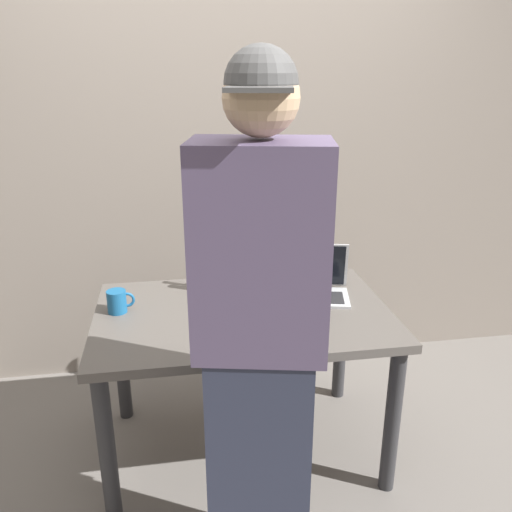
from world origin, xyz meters
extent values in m
plane|color=slate|center=(0.00, 0.00, 0.00)|extent=(8.00, 8.00, 0.00)
cube|color=#56514C|center=(0.00, 0.00, 0.71)|extent=(1.27, 0.81, 0.04)
cylinder|color=#2D2D30|center=(-0.57, -0.34, 0.34)|extent=(0.07, 0.07, 0.69)
cylinder|color=#2D2D30|center=(0.57, -0.34, 0.34)|extent=(0.07, 0.07, 0.69)
cylinder|color=#2D2D30|center=(-0.57, 0.34, 0.34)|extent=(0.07, 0.07, 0.69)
cylinder|color=#2D2D30|center=(0.57, 0.34, 0.34)|extent=(0.07, 0.07, 0.69)
cube|color=#B7BABC|center=(0.33, 0.08, 0.73)|extent=(0.36, 0.28, 0.01)
cube|color=#232326|center=(0.33, 0.06, 0.74)|extent=(0.29, 0.18, 0.00)
cube|color=#B7BABC|center=(0.36, 0.19, 0.84)|extent=(0.32, 0.10, 0.22)
cube|color=black|center=(0.36, 0.19, 0.84)|extent=(0.29, 0.09, 0.20)
cylinder|color=#1E5123|center=(-0.05, 0.23, 0.81)|extent=(0.06, 0.06, 0.17)
cone|color=#1E5123|center=(-0.05, 0.23, 0.91)|extent=(0.06, 0.06, 0.02)
cylinder|color=#1E5123|center=(-0.05, 0.23, 0.96)|extent=(0.03, 0.03, 0.08)
cylinder|color=#BFB74C|center=(-0.05, 0.23, 1.01)|extent=(0.03, 0.03, 0.01)
cylinder|color=#D5CA7A|center=(-0.05, 0.23, 0.82)|extent=(0.07, 0.07, 0.06)
cylinder|color=#333333|center=(0.01, 0.16, 0.83)|extent=(0.07, 0.07, 0.21)
cone|color=#333333|center=(0.01, 0.16, 0.94)|extent=(0.07, 0.07, 0.03)
cylinder|color=#333333|center=(0.01, 0.16, 0.99)|extent=(0.04, 0.04, 0.07)
cylinder|color=#BFB74C|center=(0.01, 0.16, 1.04)|extent=(0.04, 0.04, 0.01)
cylinder|color=teal|center=(0.01, 0.16, 0.84)|extent=(0.08, 0.08, 0.07)
cylinder|color=brown|center=(0.03, 0.31, 0.82)|extent=(0.07, 0.07, 0.20)
cone|color=brown|center=(0.03, 0.31, 0.93)|extent=(0.07, 0.07, 0.02)
cylinder|color=brown|center=(0.03, 0.31, 0.98)|extent=(0.03, 0.03, 0.08)
cylinder|color=#BFB74C|center=(0.03, 0.31, 1.03)|extent=(0.04, 0.04, 0.01)
cylinder|color=#D899A1|center=(0.03, 0.31, 0.83)|extent=(0.07, 0.07, 0.07)
cube|color=#2D3347|center=(-0.03, -0.63, 0.45)|extent=(0.37, 0.29, 0.90)
cube|color=#594C6B|center=(-0.03, -0.63, 1.22)|extent=(0.44, 0.31, 0.64)
sphere|color=tan|center=(-0.03, -0.63, 1.65)|extent=(0.21, 0.21, 0.21)
sphere|color=#4C4C4C|center=(-0.03, -0.63, 1.68)|extent=(0.20, 0.20, 0.20)
cube|color=#4C4C4C|center=(-0.06, -0.75, 1.67)|extent=(0.19, 0.15, 0.01)
cylinder|color=#19598C|center=(-0.53, 0.08, 0.77)|extent=(0.08, 0.08, 0.10)
torus|color=#19598C|center=(-0.49, 0.08, 0.78)|extent=(0.07, 0.01, 0.07)
cube|color=gray|center=(0.00, 0.87, 1.30)|extent=(6.00, 0.10, 2.60)
camera|label=1|loc=(-0.28, -2.04, 1.72)|focal=36.84mm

